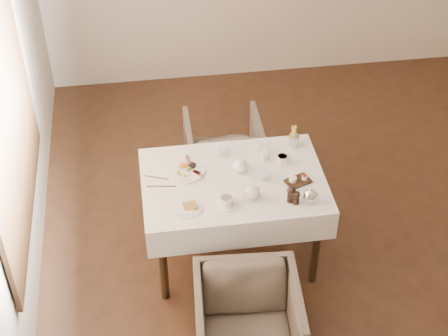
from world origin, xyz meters
The scene contains 21 objects.
room centered at (-2.22, 0.00, 1.60)m, with size 5.00×5.00×5.00m.
table centered at (-0.80, -0.06, 0.64)m, with size 1.28×0.88×0.75m.
armchair_near centered at (-0.84, -0.95, 0.31)m, with size 0.66×0.68×0.62m, color #4C4237.
armchair_far centered at (-0.73, 0.85, 0.29)m, with size 0.62×0.64×0.58m, color #4C4237.
breakfast_plate centered at (-1.12, 0.08, 0.76)m, with size 0.28×0.28×0.04m.
side_plate centered at (-1.15, -0.32, 0.76)m, with size 0.19×0.18×0.02m.
teapot_centre centered at (-0.74, 0.02, 0.81)m, with size 0.15×0.11×0.12m, color white, non-canonical shape.
teapot_front centered at (-0.70, -0.27, 0.81)m, with size 0.15×0.11×0.12m, color white, non-canonical shape.
creamer centered at (-0.55, 0.13, 0.79)m, with size 0.06×0.06×0.07m, color white.
teacup_near centered at (-0.89, -0.31, 0.79)m, with size 0.14×0.14×0.07m.
teacup_far centered at (-0.42, 0.08, 0.78)m, with size 0.12×0.12×0.06m.
glass_left centered at (-0.83, 0.22, 0.81)m, with size 0.07×0.07×0.10m, color silver.
glass_mid centered at (-0.57, -0.09, 0.80)m, with size 0.07×0.07×0.09m, color silver.
glass_right centered at (-0.54, 0.22, 0.81)m, with size 0.07×0.07×0.10m, color silver.
condiment_board centered at (-0.36, -0.15, 0.77)m, with size 0.20×0.17×0.04m.
pepper_mill_left centered at (-0.45, -0.33, 0.82)m, with size 0.06×0.06×0.13m, color black, non-canonical shape.
pepper_mill_right centered at (-0.42, -0.36, 0.81)m, with size 0.05×0.05×0.10m, color black, non-canonical shape.
silver_pot centered at (-0.33, -0.36, 0.82)m, with size 0.12×0.10×0.13m, color white, non-canonical shape.
fries_cup centered at (-0.30, 0.25, 0.83)m, with size 0.08×0.08×0.17m.
cutlery_fork centered at (-1.32, 0.03, 0.76)m, with size 0.02×0.19×0.00m, color silver.
cutlery_knife centered at (-1.31, -0.06, 0.76)m, with size 0.02×0.20×0.00m, color silver.
Camera 1 is at (-1.39, -3.63, 3.88)m, focal length 55.00 mm.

